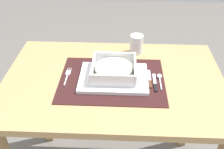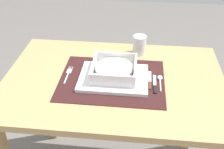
# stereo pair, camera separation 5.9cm
# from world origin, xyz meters

# --- Properties ---
(dining_table) EXTENTS (0.99, 0.67, 0.72)m
(dining_table) POSITION_xyz_m (0.00, 0.00, 0.61)
(dining_table) COLOR tan
(dining_table) RESTS_ON ground
(placemat) EXTENTS (0.46, 0.36, 0.00)m
(placemat) POSITION_xyz_m (-0.01, -0.01, 0.72)
(placemat) COLOR #381919
(placemat) RESTS_ON dining_table
(serving_plate) EXTENTS (0.30, 0.23, 0.02)m
(serving_plate) POSITION_xyz_m (-0.00, -0.01, 0.73)
(serving_plate) COLOR white
(serving_plate) RESTS_ON placemat
(porridge_bowl) EXTENTS (0.19, 0.19, 0.06)m
(porridge_bowl) POSITION_xyz_m (0.00, 0.01, 0.76)
(porridge_bowl) COLOR white
(porridge_bowl) RESTS_ON serving_plate
(fork) EXTENTS (0.02, 0.14, 0.00)m
(fork) POSITION_xyz_m (-0.21, 0.01, 0.73)
(fork) COLOR silver
(fork) RESTS_ON placemat
(spoon) EXTENTS (0.02, 0.11, 0.01)m
(spoon) POSITION_xyz_m (0.21, 0.01, 0.73)
(spoon) COLOR silver
(spoon) RESTS_ON placemat
(butter_knife) EXTENTS (0.01, 0.13, 0.01)m
(butter_knife) POSITION_xyz_m (0.18, -0.04, 0.73)
(butter_knife) COLOR black
(butter_knife) RESTS_ON placemat
(bread_knife) EXTENTS (0.01, 0.13, 0.01)m
(bread_knife) POSITION_xyz_m (0.16, -0.01, 0.73)
(bread_knife) COLOR #59331E
(bread_knife) RESTS_ON placemat
(drinking_glass) EXTENTS (0.07, 0.07, 0.10)m
(drinking_glass) POSITION_xyz_m (0.11, 0.24, 0.77)
(drinking_glass) COLOR white
(drinking_glass) RESTS_ON dining_table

